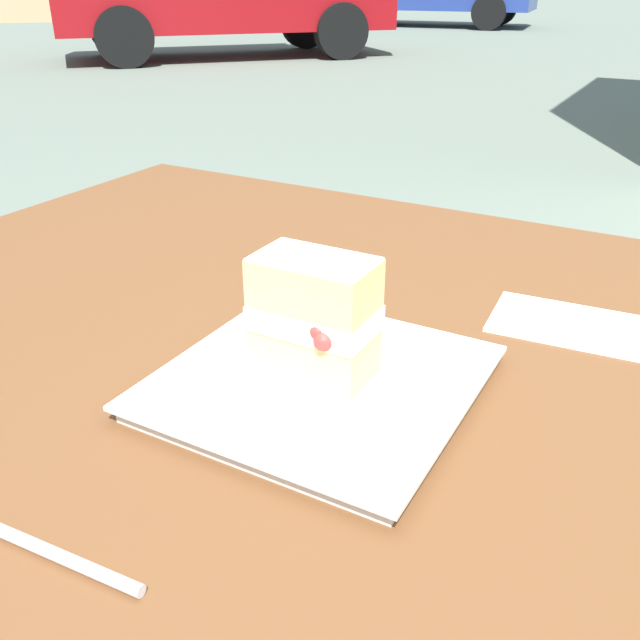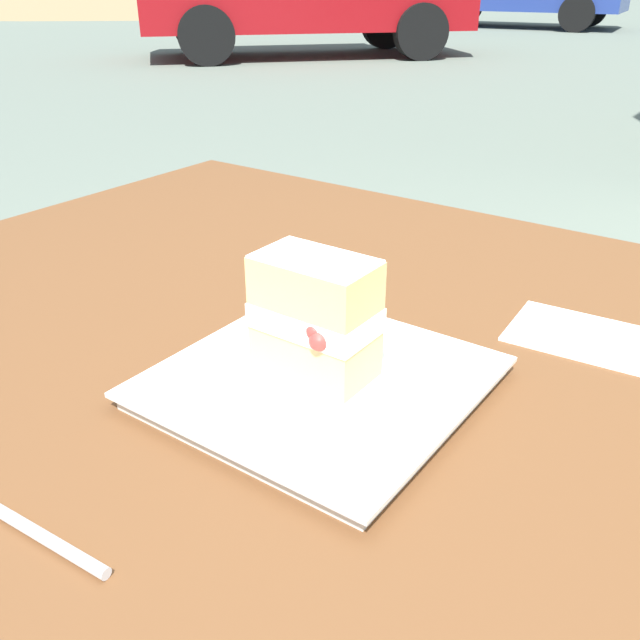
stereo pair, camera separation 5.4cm
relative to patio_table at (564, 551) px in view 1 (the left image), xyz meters
The scene contains 5 objects.
patio_table is the anchor object (origin of this frame).
dessert_plate 0.23m from the patio_table, behind, with size 0.24×0.24×0.02m.
cake_slice 0.26m from the patio_table, behind, with size 0.10×0.07×0.10m.
dessert_fork 0.39m from the patio_table, 139.58° to the right, with size 0.17×0.03×0.01m.
paper_napkin 0.23m from the patio_table, 104.68° to the left, with size 0.15×0.10×0.00m.
Camera 1 is at (0.03, -0.43, 1.06)m, focal length 38.63 mm.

